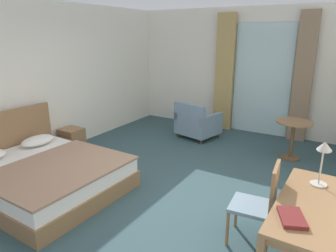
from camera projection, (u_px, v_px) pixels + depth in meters
ground at (153, 192)px, 4.56m from camera, size 5.68×7.81×0.10m
wall_back at (239, 71)px, 7.12m from camera, size 5.28×0.12×2.82m
wall_left at (32, 82)px, 5.40m from camera, size 0.12×7.41×2.82m
balcony_glass_door at (262, 80)px, 6.82m from camera, size 1.28×0.02×2.49m
curtain_panel_left at (224, 73)px, 7.13m from camera, size 0.43×0.10×2.70m
curtain_panel_right at (303, 79)px, 6.28m from camera, size 0.37×0.10×2.70m
bed at (42, 174)px, 4.47m from camera, size 2.20×1.87×1.05m
nightstand at (72, 140)px, 5.98m from camera, size 0.41×0.37×0.46m
writing_desk at (309, 210)px, 2.87m from camera, size 0.59×1.46×0.72m
desk_chair at (261, 201)px, 3.24m from camera, size 0.49×0.46×0.95m
desk_lamp at (323, 154)px, 3.10m from camera, size 0.17×0.22×0.47m
closed_book at (292, 217)px, 2.56m from camera, size 0.30×0.36×0.04m
armchair_by_window at (197, 123)px, 6.74m from camera, size 0.94×0.91×0.82m
round_cafe_table at (293, 131)px, 5.54m from camera, size 0.64×0.64×0.72m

